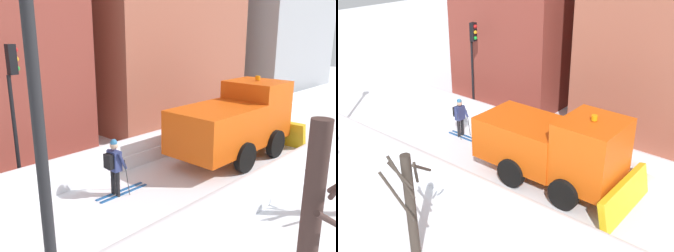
% 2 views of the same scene
% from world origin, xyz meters
% --- Properties ---
extents(ground_plane, '(80.00, 80.00, 0.00)m').
position_xyz_m(ground_plane, '(0.00, 10.00, 0.00)').
color(ground_plane, white).
extents(snowbank_left, '(1.10, 36.00, 0.95)m').
position_xyz_m(snowbank_left, '(-2.51, 10.00, 0.39)').
color(snowbank_left, white).
rests_on(snowbank_left, ground).
extents(snowbank_right, '(1.10, 36.00, 0.90)m').
position_xyz_m(snowbank_right, '(2.51, 10.00, 0.30)').
color(snowbank_right, white).
rests_on(snowbank_right, ground).
extents(plow_truck, '(3.20, 5.98, 3.12)m').
position_xyz_m(plow_truck, '(0.02, 10.92, 1.48)').
color(plow_truck, '#DB510F').
rests_on(plow_truck, ground).
extents(skier, '(0.62, 1.80, 1.81)m').
position_xyz_m(skier, '(-0.67, 5.44, 1.00)').
color(skier, black).
rests_on(skier, ground).
extents(traffic_light_pole, '(0.28, 0.42, 4.51)m').
position_xyz_m(traffic_light_pole, '(-3.40, 3.81, 3.16)').
color(traffic_light_pole, black).
rests_on(traffic_light_pole, ground).
extents(bare_tree_mid, '(1.24, 1.35, 3.41)m').
position_xyz_m(bare_tree_mid, '(5.73, 9.93, 1.78)').
color(bare_tree_mid, '#393029').
rests_on(bare_tree_mid, ground).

